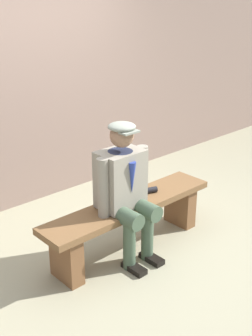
% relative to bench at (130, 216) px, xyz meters
% --- Properties ---
extents(ground_plane, '(30.00, 30.00, 0.00)m').
position_rel_bench_xyz_m(ground_plane, '(0.00, 0.00, -0.34)').
color(ground_plane, gray).
extents(bench, '(1.80, 0.38, 0.48)m').
position_rel_bench_xyz_m(bench, '(0.00, 0.00, 0.00)').
color(bench, brown).
rests_on(bench, ground).
extents(seated_man, '(0.56, 0.56, 1.26)m').
position_rel_bench_xyz_m(seated_man, '(0.11, 0.06, 0.35)').
color(seated_man, gray).
rests_on(seated_man, ground).
extents(rolled_magazine, '(0.27, 0.15, 0.06)m').
position_rel_bench_xyz_m(rolled_magazine, '(-0.22, -0.04, 0.17)').
color(rolled_magazine, black).
rests_on(rolled_magazine, bench).
extents(stadium_wall, '(12.00, 0.24, 2.52)m').
position_rel_bench_xyz_m(stadium_wall, '(0.00, -1.62, 0.92)').
color(stadium_wall, '#846B60').
rests_on(stadium_wall, ground).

